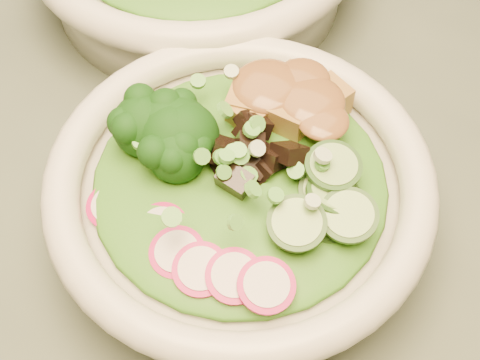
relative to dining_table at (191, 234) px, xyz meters
The scene contains 10 objects.
dining_table is the anchor object (origin of this frame).
salad_bowl 0.16m from the dining_table, 18.15° to the right, with size 0.23×0.23×0.06m.
lettuce_bed 0.18m from the dining_table, 18.15° to the right, with size 0.18×0.18×0.02m, color #2A6214.
broccoli_florets 0.18m from the dining_table, 66.72° to the right, with size 0.07×0.06×0.04m, color black, non-canonical shape.
radish_slices 0.20m from the dining_table, 45.70° to the right, with size 0.10×0.03×0.02m, color #AB0D4B, non-canonical shape.
cucumber_slices 0.22m from the dining_table, ahead, with size 0.06×0.06×0.03m, color #86C06B, non-canonical shape.
mushroom_heap 0.19m from the dining_table, ahead, with size 0.06×0.06×0.03m, color black, non-canonical shape.
tofu_cubes 0.19m from the dining_table, 28.09° to the left, with size 0.08×0.05×0.03m, color #A06D35, non-canonical shape.
peanut_sauce 0.20m from the dining_table, 28.09° to the left, with size 0.06×0.05×0.01m, color brown.
scallion_garnish 0.20m from the dining_table, 18.15° to the right, with size 0.17×0.17×0.02m, color #57A73B, non-canonical shape.
Camera 1 is at (0.20, -0.20, 1.13)m, focal length 50.00 mm.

